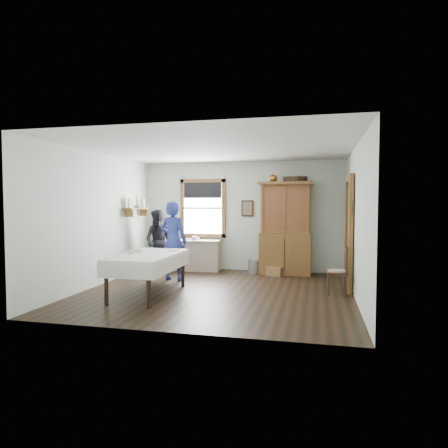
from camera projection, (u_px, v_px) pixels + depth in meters
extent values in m
cube|color=black|center=(218.00, 291.00, 7.60)|extent=(5.00, 5.00, 0.01)
cube|color=beige|center=(217.00, 149.00, 7.46)|extent=(5.00, 5.00, 0.01)
cube|color=silver|center=(242.00, 216.00, 9.96)|extent=(5.00, 0.01, 2.70)
cube|color=silver|center=(170.00, 229.00, 5.10)|extent=(5.00, 0.01, 2.70)
cube|color=silver|center=(98.00, 219.00, 8.10)|extent=(0.01, 5.00, 2.70)
cube|color=silver|center=(356.00, 222.00, 6.96)|extent=(0.01, 5.00, 2.70)
cube|color=white|center=(203.00, 208.00, 10.16)|extent=(1.00, 0.02, 1.30)
cube|color=brown|center=(203.00, 181.00, 10.10)|extent=(1.18, 0.06, 0.09)
cube|color=brown|center=(203.00, 235.00, 10.17)|extent=(1.18, 0.06, 0.09)
cube|color=brown|center=(182.00, 208.00, 10.26)|extent=(0.09, 0.06, 1.48)
cube|color=brown|center=(224.00, 208.00, 10.02)|extent=(0.09, 0.06, 1.48)
cube|color=black|center=(203.00, 190.00, 10.10)|extent=(0.98, 0.03, 0.39)
cube|color=#4C4336|center=(350.00, 235.00, 7.81)|extent=(0.03, 0.90, 2.10)
cube|color=brown|center=(351.00, 237.00, 7.32)|extent=(0.08, 0.12, 2.10)
cube|color=brown|center=(347.00, 233.00, 8.32)|extent=(0.08, 0.12, 2.10)
cube|color=brown|center=(349.00, 178.00, 7.76)|extent=(0.08, 1.14, 0.12)
cube|color=brown|center=(136.00, 208.00, 9.51)|extent=(0.24, 1.00, 0.04)
cube|color=brown|center=(129.00, 213.00, 9.13)|extent=(0.22, 0.03, 0.18)
cube|color=brown|center=(144.00, 212.00, 9.91)|extent=(0.22, 0.03, 0.18)
cube|color=tan|center=(131.00, 203.00, 9.22)|extent=(0.03, 0.22, 0.24)
cylinder|color=silver|center=(143.00, 203.00, 9.85)|extent=(0.12, 0.12, 0.22)
cube|color=black|center=(247.00, 208.00, 9.88)|extent=(0.30, 0.04, 0.40)
torus|color=black|center=(352.00, 201.00, 7.25)|extent=(0.01, 0.27, 0.27)
cube|color=tan|center=(194.00, 255.00, 9.95)|extent=(1.36, 0.60, 0.76)
cube|color=brown|center=(285.00, 228.00, 9.39)|extent=(1.28, 0.62, 2.17)
cube|color=white|center=(148.00, 275.00, 7.26)|extent=(1.03, 1.91, 0.76)
cube|color=black|center=(337.00, 270.00, 7.30)|extent=(0.42, 0.42, 0.89)
cube|color=gray|center=(254.00, 266.00, 9.52)|extent=(0.34, 0.34, 0.33)
cube|color=olive|center=(275.00, 271.00, 9.22)|extent=(0.39, 0.31, 0.20)
imported|color=navy|center=(173.00, 244.00, 8.64)|extent=(0.64, 0.48, 1.59)
imported|color=black|center=(159.00, 244.00, 9.60)|extent=(0.72, 0.58, 1.41)
imported|color=silver|center=(130.00, 251.00, 7.22)|extent=(0.16, 0.16, 0.10)
imported|color=silver|center=(131.00, 252.00, 7.19)|extent=(0.11, 0.11, 0.10)
imported|color=silver|center=(136.00, 251.00, 7.46)|extent=(0.22, 0.22, 0.05)
imported|color=#715F4B|center=(184.00, 239.00, 10.02)|extent=(0.28, 0.30, 0.02)
imported|color=silver|center=(197.00, 238.00, 10.03)|extent=(0.22, 0.22, 0.06)
imported|color=silver|center=(137.00, 206.00, 9.56)|extent=(0.22, 0.22, 0.05)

